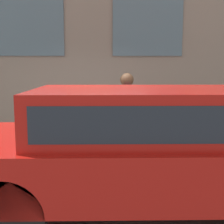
{
  "coord_description": "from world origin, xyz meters",
  "views": [
    {
      "loc": [
        -5.33,
        -0.45,
        1.92
      ],
      "look_at": [
        0.65,
        -0.56,
        1.05
      ],
      "focal_mm": 50.0,
      "sensor_mm": 36.0,
      "label": 1
    }
  ],
  "objects": [
    {
      "name": "fire_hydrant",
      "position": [
        0.59,
        -0.27,
        0.56
      ],
      "size": [
        0.29,
        0.41,
        0.79
      ],
      "color": "red",
      "rests_on": "sidewalk"
    },
    {
      "name": "person",
      "position": [
        0.72,
        -0.85,
        1.15
      ],
      "size": [
        0.4,
        0.26,
        1.64
      ],
      "rotation": [
        0.0,
        0.0,
        -0.16
      ],
      "color": "navy",
      "rests_on": "sidewalk"
    },
    {
      "name": "sidewalk",
      "position": [
        1.36,
        0.0,
        0.08
      ],
      "size": [
        2.73,
        60.0,
        0.16
      ],
      "color": "#9E9B93",
      "rests_on": "ground_plane"
    },
    {
      "name": "parked_truck_red_near",
      "position": [
        -1.45,
        -1.01,
        0.98
      ],
      "size": [
        1.98,
        4.95,
        1.65
      ],
      "color": "black",
      "rests_on": "ground_plane"
    },
    {
      "name": "ground_plane",
      "position": [
        0.0,
        0.0,
        0.0
      ],
      "size": [
        80.0,
        80.0,
        0.0
      ],
      "primitive_type": "plane",
      "color": "#514F4C"
    }
  ]
}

